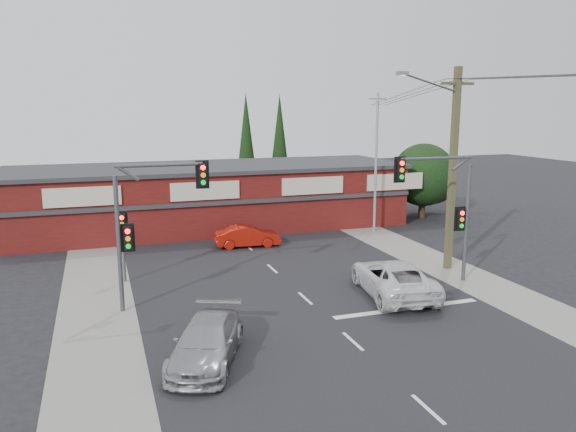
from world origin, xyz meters
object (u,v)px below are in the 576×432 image
object	(u,v)px
silver_suv	(207,342)
red_sedan	(247,236)
utility_pole	(451,163)
shop_building	(209,196)
white_suv	(393,278)

from	to	relation	value
silver_suv	red_sedan	size ratio (longest dim) A/B	1.23
silver_suv	utility_pole	xyz separation A→B (m)	(13.50, 6.61, 4.72)
shop_building	utility_pole	bearing A→B (deg)	-56.24
white_suv	shop_building	world-z (taller)	shop_building
white_suv	utility_pole	size ratio (longest dim) A/B	0.56
silver_suv	white_suv	bearing A→B (deg)	46.15
silver_suv	shop_building	size ratio (longest dim) A/B	0.17
shop_building	white_suv	bearing A→B (deg)	-73.95
silver_suv	shop_building	world-z (taller)	shop_building
white_suv	shop_building	distance (m)	17.46
silver_suv	shop_building	xyz separation A→B (m)	(4.15, 20.61, 1.45)
silver_suv	red_sedan	xyz separation A→B (m)	(5.14, 14.31, -0.05)
utility_pole	red_sedan	bearing A→B (deg)	137.35
silver_suv	utility_pole	world-z (taller)	utility_pole
red_sedan	utility_pole	distance (m)	12.33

